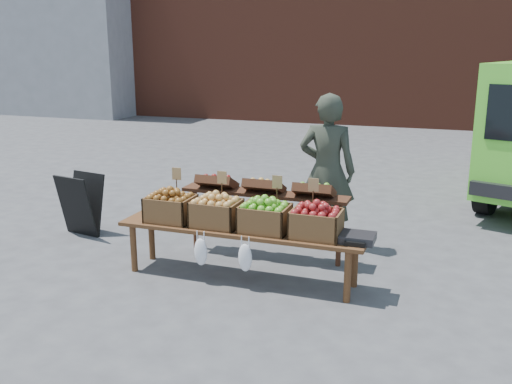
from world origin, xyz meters
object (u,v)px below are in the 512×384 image
at_px(crate_russet_pears, 216,213).
at_px(weighing_scale, 358,238).
at_px(back_table, 264,215).
at_px(crate_green_apples, 316,224).
at_px(vendor, 327,171).
at_px(crate_golden_apples, 171,209).
at_px(display_bench, 240,254).
at_px(chalkboard_sign, 81,204).
at_px(crate_red_apples, 265,218).

bearing_deg(crate_russet_pears, weighing_scale, 0.00).
distance_m(back_table, weighing_scale, 1.43).
height_order(crate_green_apples, weighing_scale, crate_green_apples).
distance_m(vendor, crate_russet_pears, 1.66).
height_order(crate_golden_apples, crate_russet_pears, same).
relative_size(display_bench, crate_golden_apples, 5.40).
bearing_deg(back_table, weighing_scale, -30.41).
xyz_separation_m(back_table, display_bench, (-0.02, -0.72, -0.24)).
height_order(vendor, crate_green_apples, vendor).
bearing_deg(vendor, crate_russet_pears, 53.08).
relative_size(vendor, chalkboard_sign, 2.30).
xyz_separation_m(display_bench, crate_red_apples, (0.27, 0.00, 0.42)).
distance_m(back_table, crate_red_apples, 0.79).
height_order(chalkboard_sign, back_table, back_table).
relative_size(back_table, crate_golden_apples, 4.20).
height_order(vendor, display_bench, vendor).
relative_size(crate_russet_pears, crate_green_apples, 1.00).
relative_size(vendor, crate_green_apples, 3.83).
relative_size(display_bench, weighing_scale, 7.94).
xyz_separation_m(back_table, crate_golden_apples, (-0.85, -0.72, 0.19)).
bearing_deg(display_bench, weighing_scale, 0.00).
bearing_deg(crate_golden_apples, chalkboard_sign, 157.98).
height_order(display_bench, crate_golden_apples, crate_golden_apples).
bearing_deg(chalkboard_sign, crate_golden_apples, -11.92).
bearing_deg(crate_russet_pears, chalkboard_sign, 162.99).
bearing_deg(back_table, vendor, 47.98).
distance_m(chalkboard_sign, crate_golden_apples, 1.87).
xyz_separation_m(display_bench, weighing_scale, (1.25, 0.00, 0.33)).
relative_size(display_bench, crate_russet_pears, 5.40).
distance_m(vendor, weighing_scale, 1.56).
bearing_deg(back_table, crate_green_apples, -41.93).
bearing_deg(weighing_scale, crate_russet_pears, 180.00).
distance_m(display_bench, crate_golden_apples, 0.93).
relative_size(crate_russet_pears, weighing_scale, 1.47).
relative_size(vendor, crate_russet_pears, 3.83).
distance_m(vendor, display_bench, 1.65).
xyz_separation_m(chalkboard_sign, back_table, (2.56, 0.03, 0.10)).
xyz_separation_m(crate_golden_apples, weighing_scale, (2.08, 0.00, -0.10)).
xyz_separation_m(vendor, chalkboard_sign, (-3.15, -0.69, -0.54)).
bearing_deg(crate_green_apples, chalkboard_sign, 168.38).
height_order(back_table, weighing_scale, back_table).
bearing_deg(weighing_scale, display_bench, 180.00).
xyz_separation_m(chalkboard_sign, crate_russet_pears, (2.26, -0.69, 0.29)).
bearing_deg(weighing_scale, back_table, 149.59).
distance_m(crate_red_apples, weighing_scale, 0.98).
xyz_separation_m(chalkboard_sign, crate_red_apples, (2.81, -0.69, 0.29)).
height_order(vendor, back_table, vendor).
height_order(back_table, crate_golden_apples, back_table).
bearing_deg(crate_golden_apples, crate_green_apples, 0.00).
bearing_deg(crate_green_apples, crate_golden_apples, 180.00).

